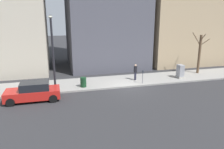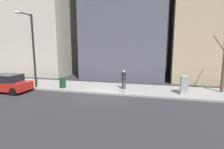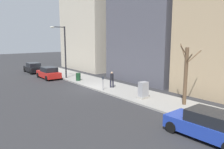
# 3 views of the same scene
# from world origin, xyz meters

# --- Properties ---
(ground_plane) EXTENTS (120.00, 120.00, 0.00)m
(ground_plane) POSITION_xyz_m (0.00, 0.00, 0.00)
(ground_plane) COLOR #2B2B2D
(sidewalk) EXTENTS (4.00, 36.00, 0.15)m
(sidewalk) POSITION_xyz_m (2.00, 0.00, 0.07)
(sidewalk) COLOR gray
(sidewalk) RESTS_ON ground
(parked_car_red) EXTENTS (1.95, 4.22, 1.52)m
(parked_car_red) POSITION_xyz_m (-1.09, 8.37, 0.74)
(parked_car_red) COLOR red
(parked_car_red) RESTS_ON ground
(parking_meter) EXTENTS (0.14, 0.10, 1.35)m
(parking_meter) POSITION_xyz_m (0.45, -1.63, 0.98)
(parking_meter) COLOR slate
(parking_meter) RESTS_ON sidewalk
(utility_box) EXTENTS (0.83, 0.61, 1.43)m
(utility_box) POSITION_xyz_m (1.30, -6.29, 0.85)
(utility_box) COLOR #A8A399
(utility_box) RESTS_ON sidewalk
(streetlamp) EXTENTS (1.97, 0.32, 6.50)m
(streetlamp) POSITION_xyz_m (0.28, 6.66, 4.02)
(streetlamp) COLOR black
(streetlamp) RESTS_ON sidewalk
(bare_tree) EXTENTS (2.26, 1.65, 4.66)m
(bare_tree) POSITION_xyz_m (2.62, -9.41, 2.50)
(bare_tree) COLOR brown
(bare_tree) RESTS_ON sidewalk
(trash_bin) EXTENTS (0.56, 0.56, 0.90)m
(trash_bin) POSITION_xyz_m (0.90, 4.12, 0.60)
(trash_bin) COLOR #14381E
(trash_bin) RESTS_ON sidewalk
(pedestrian_near_meter) EXTENTS (0.36, 0.36, 1.66)m
(pedestrian_near_meter) POSITION_xyz_m (1.77, -1.37, 1.09)
(pedestrian_near_meter) COLOR #1E1E2D
(pedestrian_near_meter) RESTS_ON sidewalk
(office_tower_left) EXTENTS (12.88, 12.88, 15.69)m
(office_tower_left) POSITION_xyz_m (11.94, -12.16, 7.84)
(office_tower_left) COLOR tan
(office_tower_left) RESTS_ON ground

